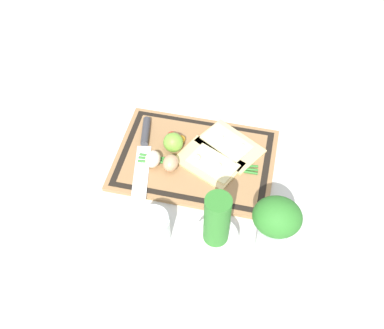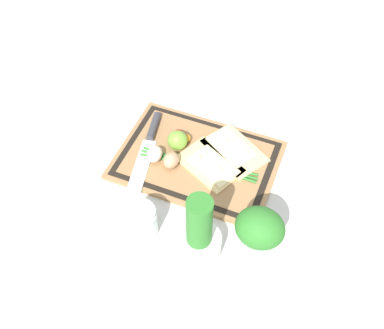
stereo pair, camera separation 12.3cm
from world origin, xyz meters
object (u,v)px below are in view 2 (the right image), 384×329
(knife, at_px, (150,138))
(egg_brown, at_px, (171,160))
(egg_pink, at_px, (155,154))
(cherry_tomato_yellow, at_px, (187,138))
(lime, at_px, (178,140))
(sauce_jar, at_px, (142,222))
(herb_glass, at_px, (258,235))
(pizza_slice_near, at_px, (234,150))
(herb_pot, at_px, (199,236))
(cherry_tomato_red, at_px, (178,134))
(pizza_slice_far, at_px, (211,165))

(knife, relative_size, egg_brown, 5.47)
(knife, bearing_deg, egg_brown, 146.66)
(egg_pink, distance_m, cherry_tomato_yellow, 0.11)
(lime, xyz_separation_m, sauce_jar, (-0.02, 0.28, -0.01))
(egg_brown, xyz_separation_m, egg_pink, (0.05, -0.00, 0.00))
(egg_brown, xyz_separation_m, herb_glass, (-0.29, 0.18, 0.08))
(egg_brown, distance_m, sauce_jar, 0.21)
(pizza_slice_near, distance_m, herb_pot, 0.33)
(pizza_slice_near, xyz_separation_m, herb_pot, (-0.02, 0.32, 0.05))
(pizza_slice_near, height_order, sauce_jar, sauce_jar)
(pizza_slice_near, bearing_deg, egg_pink, 29.22)
(herb_pot, relative_size, herb_glass, 1.11)
(cherry_tomato_red, xyz_separation_m, sauce_jar, (-0.03, 0.31, 0.01))
(egg_pink, xyz_separation_m, cherry_tomato_red, (-0.03, -0.10, -0.01))
(egg_brown, bearing_deg, herb_glass, 148.40)
(pizza_slice_far, xyz_separation_m, sauce_jar, (0.09, 0.25, 0.02))
(pizza_slice_near, relative_size, herb_glass, 1.08)
(sauce_jar, distance_m, herb_glass, 0.30)
(knife, bearing_deg, herb_glass, 147.97)
(pizza_slice_near, height_order, egg_brown, egg_brown)
(pizza_slice_near, xyz_separation_m, sauce_jar, (0.13, 0.32, 0.02))
(pizza_slice_far, relative_size, herb_pot, 0.94)
(knife, height_order, lime, lime)
(lime, bearing_deg, egg_brown, 98.10)
(pizza_slice_near, xyz_separation_m, knife, (0.24, 0.05, 0.00))
(pizza_slice_near, relative_size, cherry_tomato_red, 7.77)
(sauce_jar, bearing_deg, lime, -85.82)
(cherry_tomato_yellow, bearing_deg, pizza_slice_near, -174.07)
(lime, bearing_deg, herb_pot, 122.03)
(knife, xyz_separation_m, egg_pink, (-0.04, 0.06, 0.01))
(cherry_tomato_red, distance_m, sauce_jar, 0.31)
(cherry_tomato_yellow, relative_size, herb_glass, 0.13)
(pizza_slice_far, bearing_deg, herb_pot, 104.05)
(cherry_tomato_red, bearing_deg, knife, 29.45)
(cherry_tomato_yellow, bearing_deg, sauce_jar, 90.84)
(cherry_tomato_red, distance_m, herb_pot, 0.37)
(pizza_slice_near, xyz_separation_m, lime, (0.15, 0.04, 0.02))
(cherry_tomato_red, xyz_separation_m, herb_pot, (-0.19, 0.31, 0.05))
(pizza_slice_far, bearing_deg, egg_brown, 20.42)
(egg_pink, relative_size, cherry_tomato_yellow, 2.12)
(egg_brown, height_order, cherry_tomato_red, egg_brown)
(egg_pink, height_order, lime, lime)
(pizza_slice_near, distance_m, knife, 0.24)
(knife, distance_m, egg_pink, 0.07)
(lime, relative_size, herb_glass, 0.29)
(pizza_slice_far, bearing_deg, sauce_jar, 69.58)
(pizza_slice_near, relative_size, pizza_slice_far, 1.04)
(herb_pot, distance_m, herb_glass, 0.14)
(lime, height_order, sauce_jar, sauce_jar)
(lime, bearing_deg, pizza_slice_far, 165.14)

